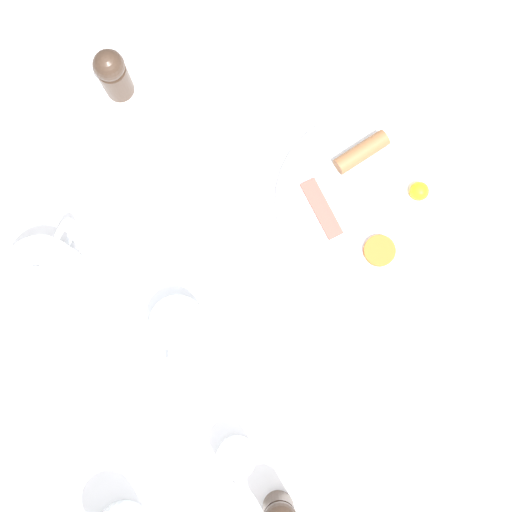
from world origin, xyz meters
TOP-DOWN VIEW (x-y plane):
  - ground_plane at (0.00, 0.00)m, footprint 8.00×8.00m
  - table at (0.00, 0.00)m, footprint 0.98×1.23m
  - breakfast_plate at (-0.09, 0.19)m, footprint 0.31×0.31m
  - teapot_near at (0.02, -0.33)m, footprint 0.19×0.12m
  - teacup_with_saucer_left at (0.11, -0.13)m, footprint 0.15×0.15m
  - creamer_jug at (0.31, -0.04)m, footprint 0.09×0.06m
  - salt_grinder at (-0.30, -0.22)m, footprint 0.05×0.05m
  - napkin_folded at (-0.30, -0.42)m, footprint 0.18×0.16m
  - fork_by_plate at (-0.15, -0.07)m, footprint 0.17×0.05m
  - spoon_for_tea at (0.25, 0.24)m, footprint 0.17×0.03m

SIDE VIEW (x-z plane):
  - ground_plane at x=0.00m, z-range 0.00..0.00m
  - table at x=0.00m, z-range 0.31..1.07m
  - fork_by_plate at x=-0.15m, z-range 0.76..0.76m
  - spoon_for_tea at x=0.25m, z-range 0.76..0.76m
  - napkin_folded at x=-0.30m, z-range 0.76..0.76m
  - breakfast_plate at x=-0.09m, z-range 0.74..0.79m
  - teacup_with_saucer_left at x=0.11m, z-range 0.75..0.81m
  - creamer_jug at x=0.31m, z-range 0.76..0.82m
  - teapot_near at x=0.02m, z-range 0.75..0.86m
  - salt_grinder at x=-0.30m, z-range 0.76..0.88m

